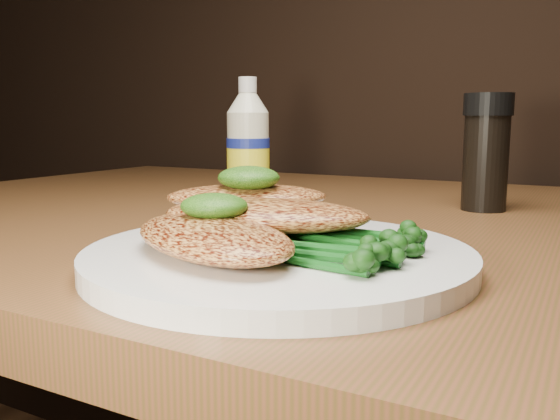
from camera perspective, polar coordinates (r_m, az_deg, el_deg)
The scene contains 9 objects.
plate at distance 0.42m, azimuth -0.13°, elevation -4.63°, with size 0.28×0.28×0.01m, color white.
chicken_front at distance 0.40m, azimuth -6.64°, elevation -2.60°, with size 0.16×0.08×0.03m, color #CD8941.
chicken_mid at distance 0.43m, azimuth -1.44°, elevation -0.49°, with size 0.15×0.08×0.02m, color #CD8941.
chicken_back at distance 0.48m, azimuth -3.24°, elevation 1.28°, with size 0.13×0.07×0.02m, color #CD8941.
pesto_front at distance 0.41m, azimuth -6.44°, elevation 0.39°, with size 0.05×0.04×0.02m, color #0D3608.
pesto_back at distance 0.47m, azimuth -3.07°, elevation 3.16°, with size 0.05×0.05×0.02m, color #0D3608.
broccolini_bundle at distance 0.40m, azimuth 4.87°, elevation -2.69°, with size 0.14×0.10×0.02m, color #114E15, non-canonical shape.
mayo_bottle at distance 0.76m, azimuth -3.13°, elevation 6.92°, with size 0.06×0.06×0.16m, color beige, non-canonical shape.
pepper_grinder at distance 0.71m, azimuth 19.44°, elevation 5.31°, with size 0.05×0.05×0.13m, color black, non-canonical shape.
Camera 1 is at (0.28, 0.45, 0.86)m, focal length 37.51 mm.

